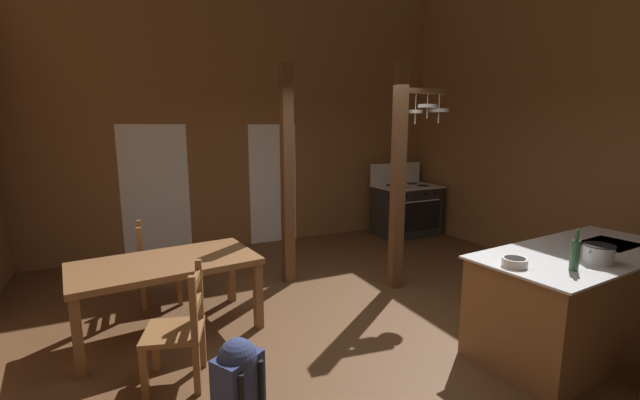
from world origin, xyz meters
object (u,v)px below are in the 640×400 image
stove_range (406,209)px  backpack (238,377)px  stockpot_on_counter (598,254)px  mixing_bowl_on_counter (515,262)px  bottle_tall_on_counter (575,254)px  dining_table (166,269)px  ladderback_chair_near_window (180,329)px  kitchen_island (577,298)px  ladderback_chair_by_post (155,265)px

stove_range → backpack: 5.48m
stockpot_on_counter → mixing_bowl_on_counter: size_ratio=1.57×
mixing_bowl_on_counter → bottle_tall_on_counter: size_ratio=0.60×
dining_table → mixing_bowl_on_counter: mixing_bowl_on_counter is taller
stove_range → ladderback_chair_near_window: size_ratio=1.39×
stove_range → mixing_bowl_on_counter: bearing=-115.8°
kitchen_island → stockpot_on_counter: size_ratio=7.29×
dining_table → backpack: (0.31, -1.52, -0.34)m
kitchen_island → stockpot_on_counter: bearing=-129.9°
ladderback_chair_by_post → bottle_tall_on_counter: bearing=-45.6°
stove_range → dining_table: stove_range is taller
backpack → stockpot_on_counter: stockpot_on_counter is taller
ladderback_chair_by_post → stockpot_on_counter: 4.42m
dining_table → mixing_bowl_on_counter: bearing=-37.2°
stove_range → kitchen_island: bearing=-104.4°
ladderback_chair_near_window → stockpot_on_counter: bearing=-21.0°
ladderback_chair_near_window → backpack: size_ratio=1.59×
dining_table → backpack: size_ratio=3.02×
backpack → ladderback_chair_near_window: bearing=116.0°
ladderback_chair_by_post → mixing_bowl_on_counter: 3.76m
ladderback_chair_by_post → stockpot_on_counter: size_ratio=3.09×
dining_table → ladderback_chair_by_post: bearing=94.5°
bottle_tall_on_counter → kitchen_island: bearing=27.0°
stove_range → ladderback_chair_near_window: stove_range is taller
ladderback_chair_by_post → bottle_tall_on_counter: bottle_tall_on_counter is taller
dining_table → stockpot_on_counter: (3.20, -2.13, 0.34)m
dining_table → bottle_tall_on_counter: bottle_tall_on_counter is taller
ladderback_chair_near_window → kitchen_island: bearing=-15.8°
backpack → kitchen_island: bearing=-6.4°
ladderback_chair_near_window → stove_range: bearing=34.2°
stockpot_on_counter → kitchen_island: bearing=50.1°
mixing_bowl_on_counter → kitchen_island: bearing=1.8°
kitchen_island → ladderback_chair_by_post: (-3.48, 2.68, -0.00)m
kitchen_island → ladderback_chair_by_post: bearing=142.4°
dining_table → bottle_tall_on_counter: 3.59m
ladderback_chair_by_post → backpack: size_ratio=1.59×
stove_range → ladderback_chair_by_post: 4.67m
dining_table → ladderback_chair_by_post: size_ratio=1.89×
stove_range → backpack: (-4.12, -3.61, -0.17)m
ladderback_chair_near_window → backpack: ladderback_chair_near_window is taller
stove_range → backpack: bearing=-138.8°
stockpot_on_counter → mixing_bowl_on_counter: (-0.70, 0.23, -0.04)m
kitchen_island → stove_range: 4.09m
stove_range → stockpot_on_counter: bearing=-106.3°
dining_table → bottle_tall_on_counter: size_ratio=5.52×
stove_range → backpack: stove_range is taller
stove_range → bottle_tall_on_counter: 4.57m
ladderback_chair_by_post → ladderback_chair_near_window: bearing=-87.4°
ladderback_chair_by_post → mixing_bowl_on_counter: (2.56, -2.71, 0.49)m
stockpot_on_counter → dining_table: bearing=146.3°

